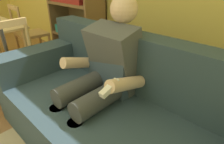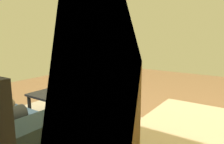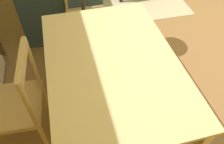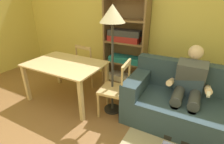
% 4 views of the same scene
% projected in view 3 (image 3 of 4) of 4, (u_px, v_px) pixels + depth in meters
% --- Properties ---
extents(ground_plane, '(8.53, 8.53, 0.00)m').
position_uv_depth(ground_plane, '(190.00, 35.00, 2.88)').
color(ground_plane, brown).
extents(dining_table, '(1.33, 0.89, 0.72)m').
position_uv_depth(dining_table, '(112.00, 70.00, 1.61)').
color(dining_table, '#D1B27F').
rests_on(dining_table, ground_plane).
extents(dining_chair_near_wall, '(0.45, 0.45, 0.89)m').
position_uv_depth(dining_chair_near_wall, '(16.00, 105.00, 1.62)').
color(dining_chair_near_wall, tan).
rests_on(dining_chair_near_wall, ground_plane).
extents(dining_chair_facing_couch, '(0.47, 0.47, 0.92)m').
position_uv_depth(dining_chair_facing_couch, '(88.00, 15.00, 2.39)').
color(dining_chair_facing_couch, tan).
rests_on(dining_chair_facing_couch, ground_plane).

